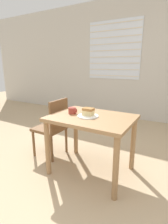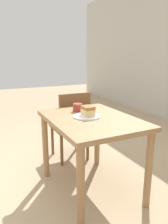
% 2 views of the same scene
% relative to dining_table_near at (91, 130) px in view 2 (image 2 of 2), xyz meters
% --- Properties ---
extents(ground_plane, '(14.00, 14.00, 0.00)m').
position_rel_dining_table_near_xyz_m(ground_plane, '(-0.04, -0.48, -0.60)').
color(ground_plane, tan).
extents(dining_table_near, '(0.95, 0.72, 0.72)m').
position_rel_dining_table_near_xyz_m(dining_table_near, '(0.00, 0.00, 0.00)').
color(dining_table_near, '#9E754C').
rests_on(dining_table_near, ground_plane).
extents(chair_near_window, '(0.40, 0.40, 0.84)m').
position_rel_dining_table_near_xyz_m(chair_near_window, '(-0.67, 0.09, -0.15)').
color(chair_near_window, brown).
rests_on(chair_near_window, ground_plane).
extents(plate, '(0.25, 0.25, 0.01)m').
position_rel_dining_table_near_xyz_m(plate, '(-0.03, -0.03, 0.12)').
color(plate, white).
rests_on(plate, dining_table_near).
extents(cake_slice, '(0.12, 0.09, 0.09)m').
position_rel_dining_table_near_xyz_m(cake_slice, '(-0.04, -0.02, 0.17)').
color(cake_slice, '#E5CC89').
rests_on(cake_slice, plate).
extents(coffee_mug, '(0.10, 0.10, 0.08)m').
position_rel_dining_table_near_xyz_m(coffee_mug, '(-0.26, -0.01, 0.15)').
color(coffee_mug, '#9E382D').
rests_on(coffee_mug, dining_table_near).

